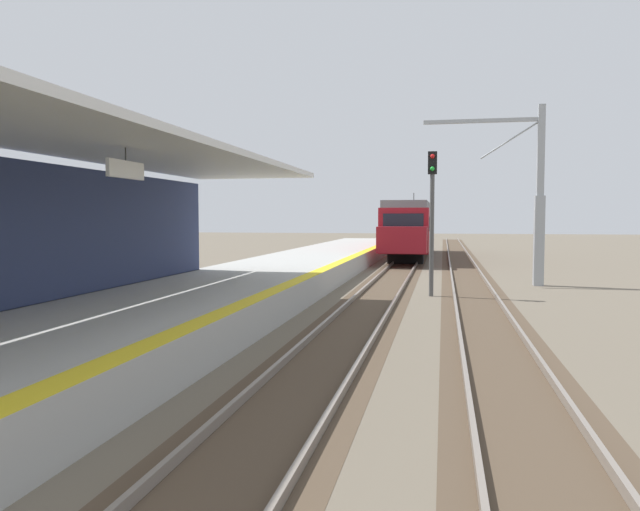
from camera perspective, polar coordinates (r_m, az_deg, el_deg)
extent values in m
cube|color=#A8A8A3|center=(18.86, -9.41, -3.78)|extent=(5.00, 80.00, 0.90)
cube|color=yellow|center=(18.14, -2.76, -2.59)|extent=(0.50, 80.00, 0.01)
cube|color=silver|center=(11.77, -24.25, 10.61)|extent=(4.40, 24.00, 0.16)
cube|color=white|center=(13.19, -17.65, 7.64)|extent=(0.08, 1.40, 0.36)
cylinder|color=#333333|center=(13.22, -17.67, 9.00)|extent=(0.03, 0.03, 0.27)
cube|color=#4C3D2D|center=(21.79, 5.35, -3.95)|extent=(2.34, 120.00, 0.01)
cube|color=slate|center=(21.86, 3.47, -3.71)|extent=(0.08, 120.00, 0.15)
cube|color=slate|center=(21.71, 7.24, -3.78)|extent=(0.08, 120.00, 0.15)
cube|color=#4C3D2D|center=(21.70, 14.34, -4.08)|extent=(2.34, 120.00, 0.01)
cube|color=slate|center=(21.66, 12.43, -3.85)|extent=(0.08, 120.00, 0.15)
cube|color=slate|center=(21.74, 16.24, -3.89)|extent=(0.08, 120.00, 0.15)
cube|color=maroon|center=(44.56, 8.49, 2.51)|extent=(2.90, 18.00, 2.70)
cube|color=slate|center=(44.56, 8.51, 4.53)|extent=(2.67, 18.00, 0.44)
cube|color=black|center=(35.55, 7.76, 2.92)|extent=(2.32, 0.06, 1.21)
cube|color=maroon|center=(34.80, 7.66, 1.46)|extent=(2.78, 1.60, 1.49)
cube|color=black|center=(44.51, 10.38, 3.01)|extent=(0.04, 15.84, 0.86)
cylinder|color=#333333|center=(48.18, 8.74, 5.25)|extent=(0.06, 0.06, 0.90)
cube|color=black|center=(38.80, 8.03, -0.16)|extent=(2.17, 2.20, 0.72)
cube|color=black|center=(50.46, 8.81, 0.68)|extent=(2.17, 2.20, 0.72)
cylinder|color=#4C4C4C|center=(22.39, 10.37, 1.85)|extent=(0.16, 0.16, 4.40)
cube|color=black|center=(22.46, 10.45, 8.49)|extent=(0.32, 0.24, 0.80)
sphere|color=red|center=(22.34, 10.45, 9.08)|extent=(0.16, 0.16, 0.16)
sphere|color=green|center=(22.30, 10.43, 7.96)|extent=(0.16, 0.16, 0.16)
cube|color=#9EA3A8|center=(27.06, 19.73, 1.29)|extent=(0.40, 0.40, 3.75)
cube|color=#9EA3A8|center=(27.19, 19.90, 9.21)|extent=(0.28, 0.28, 3.75)
cube|color=#9EA3A8|center=(27.11, 14.82, 12.04)|extent=(4.80, 0.16, 0.16)
cylinder|color=#9EA3A8|center=(27.09, 17.37, 10.29)|extent=(2.47, 0.07, 1.60)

